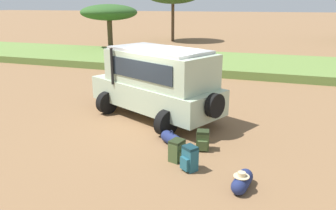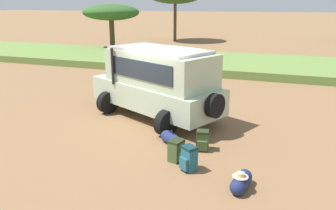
{
  "view_description": "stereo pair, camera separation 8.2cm",
  "coord_description": "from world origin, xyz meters",
  "px_view_note": "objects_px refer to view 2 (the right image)",
  "views": [
    {
      "loc": [
        3.69,
        -9.76,
        3.85
      ],
      "look_at": [
        0.69,
        -1.07,
        1.0
      ],
      "focal_mm": 35.0,
      "sensor_mm": 36.0,
      "label": 1
    },
    {
      "loc": [
        3.76,
        -9.73,
        3.85
      ],
      "look_at": [
        0.69,
        -1.07,
        1.0
      ],
      "focal_mm": 35.0,
      "sensor_mm": 36.0,
      "label": 2
    }
  ],
  "objects_px": {
    "backpack_near_rear_wheel": "(202,140)",
    "backpack_beside_front_wheel": "(177,151)",
    "duffel_bag_low_black_case": "(241,182)",
    "duffel_bag_soft_canvas": "(171,139)",
    "acacia_tree_far_left": "(111,13)",
    "backpack_cluster_center": "(189,159)",
    "safari_vehicle": "(157,82)"
  },
  "relations": [
    {
      "from": "acacia_tree_far_left",
      "to": "backpack_beside_front_wheel",
      "type": "bearing_deg",
      "value": -56.74
    },
    {
      "from": "safari_vehicle",
      "to": "acacia_tree_far_left",
      "type": "xyz_separation_m",
      "value": [
        -9.44,
        13.98,
        1.86
      ]
    },
    {
      "from": "safari_vehicle",
      "to": "duffel_bag_low_black_case",
      "type": "height_order",
      "value": "safari_vehicle"
    },
    {
      "from": "safari_vehicle",
      "to": "acacia_tree_far_left",
      "type": "bearing_deg",
      "value": 124.03
    },
    {
      "from": "safari_vehicle",
      "to": "acacia_tree_far_left",
      "type": "relative_size",
      "value": 1.18
    },
    {
      "from": "backpack_near_rear_wheel",
      "to": "acacia_tree_far_left",
      "type": "height_order",
      "value": "acacia_tree_far_left"
    },
    {
      "from": "backpack_beside_front_wheel",
      "to": "acacia_tree_far_left",
      "type": "distance_m",
      "value": 20.48
    },
    {
      "from": "safari_vehicle",
      "to": "backpack_cluster_center",
      "type": "xyz_separation_m",
      "value": [
        2.11,
        -3.36,
        -0.99
      ]
    },
    {
      "from": "duffel_bag_low_black_case",
      "to": "acacia_tree_far_left",
      "type": "height_order",
      "value": "acacia_tree_far_left"
    },
    {
      "from": "duffel_bag_low_black_case",
      "to": "acacia_tree_far_left",
      "type": "bearing_deg",
      "value": 125.88
    },
    {
      "from": "duffel_bag_soft_canvas",
      "to": "acacia_tree_far_left",
      "type": "xyz_separation_m",
      "value": [
        -10.68,
        16.07,
        2.98
      ]
    },
    {
      "from": "duffel_bag_soft_canvas",
      "to": "safari_vehicle",
      "type": "bearing_deg",
      "value": 120.6
    },
    {
      "from": "backpack_cluster_center",
      "to": "backpack_near_rear_wheel",
      "type": "distance_m",
      "value": 1.24
    },
    {
      "from": "safari_vehicle",
      "to": "duffel_bag_soft_canvas",
      "type": "relative_size",
      "value": 7.03
    },
    {
      "from": "backpack_cluster_center",
      "to": "duffel_bag_low_black_case",
      "type": "xyz_separation_m",
      "value": [
        1.3,
        -0.43,
        -0.12
      ]
    },
    {
      "from": "duffel_bag_low_black_case",
      "to": "duffel_bag_soft_canvas",
      "type": "distance_m",
      "value": 2.76
    },
    {
      "from": "backpack_beside_front_wheel",
      "to": "backpack_near_rear_wheel",
      "type": "bearing_deg",
      "value": 61.8
    },
    {
      "from": "backpack_near_rear_wheel",
      "to": "duffel_bag_soft_canvas",
      "type": "bearing_deg",
      "value": 178.38
    },
    {
      "from": "backpack_cluster_center",
      "to": "duffel_bag_soft_canvas",
      "type": "xyz_separation_m",
      "value": [
        -0.88,
        1.27,
        -0.13
      ]
    },
    {
      "from": "backpack_near_rear_wheel",
      "to": "duffel_bag_soft_canvas",
      "type": "distance_m",
      "value": 0.91
    },
    {
      "from": "duffel_bag_soft_canvas",
      "to": "backpack_beside_front_wheel",
      "type": "bearing_deg",
      "value": -63.23
    },
    {
      "from": "backpack_cluster_center",
      "to": "duffel_bag_soft_canvas",
      "type": "distance_m",
      "value": 1.55
    },
    {
      "from": "safari_vehicle",
      "to": "duffel_bag_low_black_case",
      "type": "xyz_separation_m",
      "value": [
        3.41,
        -3.79,
        -1.12
      ]
    },
    {
      "from": "duffel_bag_low_black_case",
      "to": "acacia_tree_far_left",
      "type": "xyz_separation_m",
      "value": [
        -12.85,
        17.77,
        2.98
      ]
    },
    {
      "from": "duffel_bag_soft_canvas",
      "to": "backpack_near_rear_wheel",
      "type": "bearing_deg",
      "value": -1.62
    },
    {
      "from": "backpack_near_rear_wheel",
      "to": "acacia_tree_far_left",
      "type": "bearing_deg",
      "value": 125.74
    },
    {
      "from": "duffel_bag_soft_canvas",
      "to": "backpack_cluster_center",
      "type": "bearing_deg",
      "value": -55.3
    },
    {
      "from": "duffel_bag_low_black_case",
      "to": "duffel_bag_soft_canvas",
      "type": "relative_size",
      "value": 1.12
    },
    {
      "from": "backpack_beside_front_wheel",
      "to": "backpack_cluster_center",
      "type": "xyz_separation_m",
      "value": [
        0.43,
        -0.38,
        0.03
      ]
    },
    {
      "from": "backpack_cluster_center",
      "to": "backpack_beside_front_wheel",
      "type": "bearing_deg",
      "value": 138.51
    },
    {
      "from": "duffel_bag_soft_canvas",
      "to": "acacia_tree_far_left",
      "type": "bearing_deg",
      "value": 123.6
    },
    {
      "from": "backpack_near_rear_wheel",
      "to": "backpack_beside_front_wheel",
      "type": "bearing_deg",
      "value": -118.2
    }
  ]
}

